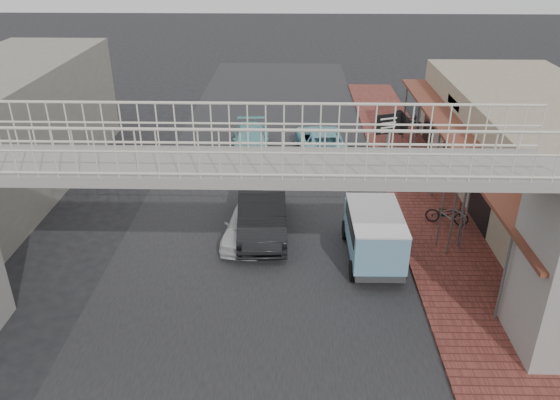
# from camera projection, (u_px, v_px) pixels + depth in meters

# --- Properties ---
(ground) EXTENTS (120.00, 120.00, 0.00)m
(ground) POSITION_uv_depth(u_px,v_px,m) (259.00, 260.00, 18.40)
(ground) COLOR black
(ground) RESTS_ON ground
(road_strip) EXTENTS (10.00, 60.00, 0.01)m
(road_strip) POSITION_uv_depth(u_px,v_px,m) (259.00, 260.00, 18.40)
(road_strip) COLOR black
(road_strip) RESTS_ON ground
(sidewalk) EXTENTS (3.00, 40.00, 0.10)m
(sidewalk) POSITION_uv_depth(u_px,v_px,m) (433.00, 219.00, 20.92)
(sidewalk) COLOR brown
(sidewalk) RESTS_ON ground
(shophouse_row) EXTENTS (7.20, 18.00, 4.00)m
(shophouse_row) POSITION_uv_depth(u_px,v_px,m) (550.00, 163.00, 20.85)
(shophouse_row) COLOR gray
(shophouse_row) RESTS_ON ground
(footbridge) EXTENTS (16.40, 2.40, 6.34)m
(footbridge) POSITION_uv_depth(u_px,v_px,m) (247.00, 240.00, 13.41)
(footbridge) COLOR gray
(footbridge) RESTS_ON ground
(building_far_left) EXTENTS (5.00, 14.00, 5.00)m
(building_far_left) POSITION_uv_depth(u_px,v_px,m) (5.00, 129.00, 22.89)
(building_far_left) COLOR gray
(building_far_left) RESTS_ON ground
(white_hatchback) EXTENTS (1.85, 3.72, 1.22)m
(white_hatchback) POSITION_uv_depth(u_px,v_px,m) (247.00, 223.00, 19.44)
(white_hatchback) COLOR silver
(white_hatchback) RESTS_ON ground
(dark_sedan) EXTENTS (1.95, 4.94, 1.60)m
(dark_sedan) POSITION_uv_depth(u_px,v_px,m) (262.00, 211.00, 19.86)
(dark_sedan) COLOR black
(dark_sedan) RESTS_ON ground
(angkot_curb) EXTENTS (2.68, 5.01, 1.34)m
(angkot_curb) POSITION_uv_depth(u_px,v_px,m) (321.00, 141.00, 26.81)
(angkot_curb) COLOR #7AC3D4
(angkot_curb) RESTS_ON ground
(angkot_far) EXTENTS (2.00, 4.43, 1.26)m
(angkot_far) POSITION_uv_depth(u_px,v_px,m) (251.00, 141.00, 26.98)
(angkot_far) COLOR #6BB8B9
(angkot_far) RESTS_ON ground
(angkot_van) EXTENTS (1.78, 3.79, 1.85)m
(angkot_van) POSITION_uv_depth(u_px,v_px,m) (374.00, 229.00, 17.94)
(angkot_van) COLOR black
(angkot_van) RESTS_ON ground
(motorcycle_near) EXTENTS (1.66, 0.97, 0.83)m
(motorcycle_near) POSITION_uv_depth(u_px,v_px,m) (447.00, 214.00, 20.31)
(motorcycle_near) COLOR black
(motorcycle_near) RESTS_ON sidewalk
(motorcycle_far) EXTENTS (1.79, 0.56, 1.07)m
(motorcycle_far) POSITION_uv_depth(u_px,v_px,m) (408.00, 124.00, 29.24)
(motorcycle_far) COLOR black
(motorcycle_far) RESTS_ON sidewalk
(street_clock) EXTENTS (0.82, 0.80, 3.18)m
(street_clock) POSITION_uv_depth(u_px,v_px,m) (459.00, 178.00, 17.75)
(street_clock) COLOR #59595B
(street_clock) RESTS_ON sidewalk
(arrow_sign) EXTENTS (1.80, 1.21, 2.99)m
(arrow_sign) POSITION_uv_depth(u_px,v_px,m) (404.00, 123.00, 23.55)
(arrow_sign) COLOR #59595B
(arrow_sign) RESTS_ON sidewalk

